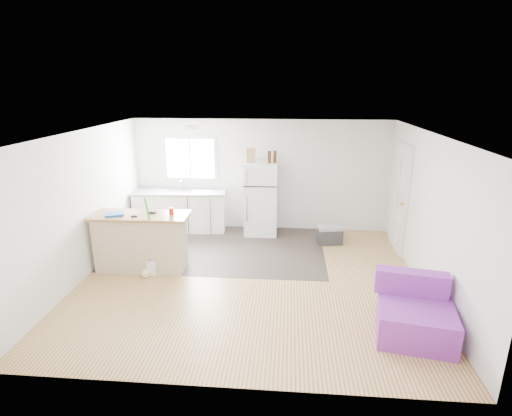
# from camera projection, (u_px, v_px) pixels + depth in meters

# --- Properties ---
(room) EXTENTS (5.51, 5.01, 2.41)m
(room) POSITION_uv_depth(u_px,v_px,m) (250.00, 210.00, 6.28)
(room) COLOR #8C5F3A
(room) RESTS_ON ground
(vinyl_zone) EXTENTS (4.05, 2.50, 0.00)m
(vinyl_zone) POSITION_uv_depth(u_px,v_px,m) (220.00, 248.00, 7.88)
(vinyl_zone) COLOR #312925
(vinyl_zone) RESTS_ON floor
(window) EXTENTS (1.18, 0.06, 0.98)m
(window) POSITION_uv_depth(u_px,v_px,m) (190.00, 159.00, 8.66)
(window) COLOR white
(window) RESTS_ON back_wall
(interior_door) EXTENTS (0.11, 0.92, 2.10)m
(interior_door) POSITION_uv_depth(u_px,v_px,m) (400.00, 198.00, 7.59)
(interior_door) COLOR white
(interior_door) RESTS_ON right_wall
(ceiling_fixture) EXTENTS (0.30, 0.30, 0.07)m
(ceiling_fixture) POSITION_uv_depth(u_px,v_px,m) (190.00, 127.00, 7.17)
(ceiling_fixture) COLOR white
(ceiling_fixture) RESTS_ON ceiling
(kitchen_cabinets) EXTENTS (2.04, 0.79, 1.16)m
(kitchen_cabinets) POSITION_uv_depth(u_px,v_px,m) (180.00, 210.00, 8.72)
(kitchen_cabinets) COLOR white
(kitchen_cabinets) RESTS_ON floor
(peninsula) EXTENTS (1.64, 0.65, 1.00)m
(peninsula) POSITION_uv_depth(u_px,v_px,m) (141.00, 242.00, 6.86)
(peninsula) COLOR #C7B090
(peninsula) RESTS_ON floor
(refrigerator) EXTENTS (0.69, 0.66, 1.55)m
(refrigerator) POSITION_uv_depth(u_px,v_px,m) (261.00, 199.00, 8.46)
(refrigerator) COLOR white
(refrigerator) RESTS_ON floor
(cooler) EXTENTS (0.54, 0.41, 0.38)m
(cooler) POSITION_uv_depth(u_px,v_px,m) (330.00, 234.00, 8.07)
(cooler) COLOR #2B2B2D
(cooler) RESTS_ON floor
(purple_seat) EXTENTS (1.06, 1.02, 0.76)m
(purple_seat) POSITION_uv_depth(u_px,v_px,m) (414.00, 315.00, 5.10)
(purple_seat) COLOR purple
(purple_seat) RESTS_ON floor
(cleaner_jug) EXTENTS (0.17, 0.15, 0.31)m
(cleaner_jug) POSITION_uv_depth(u_px,v_px,m) (151.00, 268.00, 6.73)
(cleaner_jug) COLOR white
(cleaner_jug) RESTS_ON floor
(mop) EXTENTS (0.26, 0.39, 1.42)m
(mop) POSITION_uv_depth(u_px,v_px,m) (148.00, 264.00, 6.65)
(mop) COLOR green
(mop) RESTS_ON floor
(red_cup) EXTENTS (0.10, 0.10, 0.12)m
(red_cup) POSITION_uv_depth(u_px,v_px,m) (171.00, 211.00, 6.68)
(red_cup) COLOR red
(red_cup) RESTS_ON peninsula
(blue_tray) EXTENTS (0.36, 0.31, 0.04)m
(blue_tray) POSITION_uv_depth(u_px,v_px,m) (114.00, 214.00, 6.66)
(blue_tray) COLOR #134BB4
(blue_tray) RESTS_ON peninsula
(tool_a) EXTENTS (0.15, 0.07, 0.03)m
(tool_a) POSITION_uv_depth(u_px,v_px,m) (152.00, 212.00, 6.76)
(tool_a) COLOR black
(tool_a) RESTS_ON peninsula
(tool_b) EXTENTS (0.10, 0.05, 0.03)m
(tool_b) POSITION_uv_depth(u_px,v_px,m) (134.00, 216.00, 6.57)
(tool_b) COLOR black
(tool_b) RESTS_ON peninsula
(cardboard_box) EXTENTS (0.22, 0.14, 0.30)m
(cardboard_box) POSITION_uv_depth(u_px,v_px,m) (250.00, 155.00, 8.18)
(cardboard_box) COLOR tan
(cardboard_box) RESTS_ON refrigerator
(bottle_left) EXTENTS (0.09, 0.09, 0.25)m
(bottle_left) POSITION_uv_depth(u_px,v_px,m) (269.00, 157.00, 8.13)
(bottle_left) COLOR #3B230A
(bottle_left) RESTS_ON refrigerator
(bottle_right) EXTENTS (0.09, 0.09, 0.25)m
(bottle_right) POSITION_uv_depth(u_px,v_px,m) (275.00, 157.00, 8.17)
(bottle_right) COLOR #3B230A
(bottle_right) RESTS_ON refrigerator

